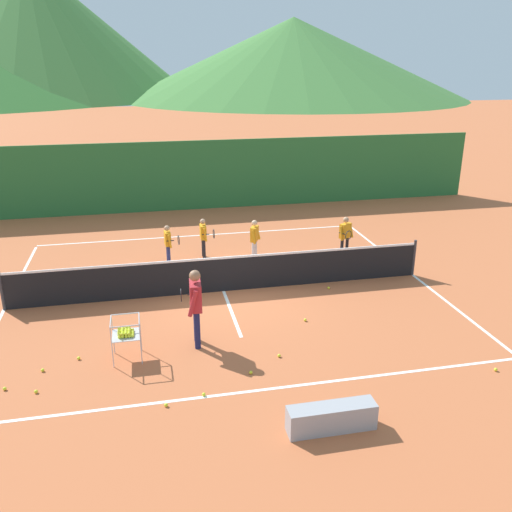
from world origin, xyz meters
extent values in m
plane|color=#BC6038|center=(0.00, 0.00, 0.00)|extent=(120.00, 120.00, 0.00)
cube|color=white|center=(0.00, -4.67, 0.00)|extent=(10.95, 0.08, 0.01)
cube|color=white|center=(0.00, 4.93, 0.00)|extent=(10.95, 0.08, 0.01)
cube|color=white|center=(-5.48, 0.00, 0.00)|extent=(0.08, 9.60, 0.01)
cube|color=white|center=(5.48, 0.00, 0.00)|extent=(0.08, 9.60, 0.01)
cube|color=white|center=(0.00, 0.00, 0.00)|extent=(0.08, 5.20, 0.01)
cylinder|color=#333338|center=(-5.46, 0.00, 0.53)|extent=(0.08, 0.08, 1.05)
cylinder|color=#333338|center=(5.46, 0.00, 0.53)|extent=(0.08, 0.08, 1.05)
cube|color=black|center=(0.00, 0.00, 0.46)|extent=(10.84, 0.02, 0.92)
cube|color=white|center=(0.00, 0.00, 0.95)|extent=(10.84, 0.03, 0.06)
cylinder|color=#191E4C|center=(-0.99, -2.86, 0.43)|extent=(0.13, 0.13, 0.85)
cylinder|color=#191E4C|center=(-0.98, -2.53, 0.43)|extent=(0.13, 0.13, 0.85)
cube|color=#B2262D|center=(-0.99, -2.69, 1.15)|extent=(0.26, 0.52, 0.60)
sphere|color=#996B4C|center=(-0.99, -2.69, 1.61)|extent=(0.24, 0.24, 0.24)
cylinder|color=#B2262D|center=(-1.07, -2.98, 1.12)|extent=(0.24, 0.10, 0.59)
cylinder|color=#B2262D|center=(-1.01, -2.40, 1.11)|extent=(0.18, 0.10, 0.59)
torus|color=#262628|center=(-1.27, -2.38, 1.06)|extent=(0.04, 0.29, 0.29)
cylinder|color=black|center=(-1.02, -2.40, 1.06)|extent=(0.22, 0.04, 0.03)
cylinder|color=navy|center=(-1.31, 2.48, 0.30)|extent=(0.09, 0.09, 0.60)
cylinder|color=navy|center=(-1.29, 2.25, 0.30)|extent=(0.09, 0.09, 0.60)
cube|color=orange|center=(-1.30, 2.36, 0.81)|extent=(0.19, 0.37, 0.42)
sphere|color=tan|center=(-1.30, 2.36, 1.12)|extent=(0.16, 0.16, 0.16)
cylinder|color=orange|center=(-1.27, 2.57, 0.78)|extent=(0.17, 0.08, 0.41)
cylinder|color=orange|center=(-1.25, 2.16, 0.78)|extent=(0.13, 0.07, 0.41)
torus|color=#262628|center=(-0.98, 2.18, 0.79)|extent=(0.05, 0.29, 0.29)
cylinder|color=black|center=(-1.23, 2.16, 0.79)|extent=(0.22, 0.05, 0.03)
cylinder|color=black|center=(-0.20, 2.81, 0.31)|extent=(0.09, 0.09, 0.62)
cylinder|color=black|center=(-0.20, 2.58, 0.31)|extent=(0.09, 0.09, 0.62)
cube|color=orange|center=(-0.20, 2.69, 0.83)|extent=(0.17, 0.37, 0.43)
sphere|color=tan|center=(-0.20, 2.69, 1.16)|extent=(0.17, 0.17, 0.17)
cylinder|color=orange|center=(-0.15, 2.91, 0.81)|extent=(0.17, 0.07, 0.42)
cylinder|color=orange|center=(-0.17, 2.48, 0.80)|extent=(0.13, 0.07, 0.43)
torus|color=#262628|center=(0.10, 2.49, 0.81)|extent=(0.02, 0.29, 0.29)
cylinder|color=black|center=(-0.14, 2.48, 0.81)|extent=(0.22, 0.03, 0.03)
cylinder|color=silver|center=(1.34, 2.22, 0.32)|extent=(0.09, 0.09, 0.63)
cylinder|color=silver|center=(1.23, 2.01, 0.32)|extent=(0.09, 0.09, 0.63)
cube|color=orange|center=(1.29, 2.12, 0.86)|extent=(0.33, 0.42, 0.44)
sphere|color=#DBAD84|center=(1.29, 2.12, 1.19)|extent=(0.18, 0.18, 0.18)
cylinder|color=orange|center=(1.43, 2.29, 0.83)|extent=(0.18, 0.14, 0.43)
cylinder|color=orange|center=(1.22, 1.91, 0.82)|extent=(0.15, 0.12, 0.44)
cylinder|color=black|center=(4.17, 1.84, 0.32)|extent=(0.10, 0.10, 0.65)
cylinder|color=black|center=(3.96, 1.72, 0.32)|extent=(0.10, 0.10, 0.65)
cube|color=orange|center=(4.06, 1.78, 0.87)|extent=(0.42, 0.35, 0.45)
sphere|color=tan|center=(4.06, 1.78, 1.22)|extent=(0.18, 0.18, 0.18)
cylinder|color=orange|center=(4.28, 1.85, 0.85)|extent=(0.15, 0.19, 0.44)
cylinder|color=orange|center=(3.89, 1.64, 0.84)|extent=(0.13, 0.15, 0.45)
torus|color=#262628|center=(4.02, 1.41, 0.84)|extent=(0.26, 0.17, 0.29)
cylinder|color=black|center=(3.90, 1.62, 0.84)|extent=(0.14, 0.20, 0.03)
cylinder|color=#B7B7BC|center=(-2.73, -2.71, 0.45)|extent=(0.02, 0.02, 0.89)
cylinder|color=#B7B7BC|center=(-2.17, -2.71, 0.45)|extent=(0.02, 0.02, 0.89)
cylinder|color=#B7B7BC|center=(-2.73, -3.27, 0.45)|extent=(0.02, 0.02, 0.89)
cylinder|color=#B7B7BC|center=(-2.17, -3.27, 0.45)|extent=(0.02, 0.02, 0.89)
cube|color=#B7B7BC|center=(-2.45, -2.99, 0.55)|extent=(0.56, 0.56, 0.01)
cube|color=#B7B7BC|center=(-2.45, -2.71, 0.89)|extent=(0.56, 0.02, 0.02)
cube|color=#B7B7BC|center=(-2.45, -3.27, 0.89)|extent=(0.56, 0.02, 0.02)
cube|color=#B7B7BC|center=(-2.73, -2.99, 0.89)|extent=(0.02, 0.56, 0.02)
cube|color=#B7B7BC|center=(-2.17, -2.99, 0.89)|extent=(0.02, 0.56, 0.02)
sphere|color=yellow|center=(-2.58, -3.11, 0.58)|extent=(0.07, 0.07, 0.07)
sphere|color=yellow|center=(-2.58, -3.05, 0.59)|extent=(0.07, 0.07, 0.07)
sphere|color=yellow|center=(-2.58, -2.99, 0.58)|extent=(0.07, 0.07, 0.07)
sphere|color=yellow|center=(-2.59, -2.93, 0.59)|extent=(0.07, 0.07, 0.07)
sphere|color=yellow|center=(-2.58, -2.86, 0.59)|extent=(0.07, 0.07, 0.07)
sphere|color=yellow|center=(-2.52, -3.12, 0.59)|extent=(0.07, 0.07, 0.07)
sphere|color=yellow|center=(-2.51, -3.05, 0.58)|extent=(0.07, 0.07, 0.07)
sphere|color=yellow|center=(-2.52, -2.98, 0.59)|extent=(0.07, 0.07, 0.07)
sphere|color=yellow|center=(-2.52, -2.92, 0.59)|extent=(0.07, 0.07, 0.07)
sphere|color=yellow|center=(-2.52, -2.86, 0.59)|extent=(0.07, 0.07, 0.07)
sphere|color=yellow|center=(-2.45, -3.12, 0.59)|extent=(0.07, 0.07, 0.07)
sphere|color=yellow|center=(-2.46, -3.06, 0.58)|extent=(0.07, 0.07, 0.07)
sphere|color=yellow|center=(-2.46, -2.98, 0.58)|extent=(0.07, 0.07, 0.07)
sphere|color=yellow|center=(-2.45, -2.93, 0.59)|extent=(0.07, 0.07, 0.07)
sphere|color=yellow|center=(-2.45, -2.86, 0.58)|extent=(0.07, 0.07, 0.07)
sphere|color=yellow|center=(-2.39, -3.12, 0.59)|extent=(0.07, 0.07, 0.07)
sphere|color=yellow|center=(-2.38, -3.05, 0.58)|extent=(0.07, 0.07, 0.07)
sphere|color=yellow|center=(-2.39, -2.99, 0.59)|extent=(0.07, 0.07, 0.07)
sphere|color=yellow|center=(-2.38, -2.93, 0.58)|extent=(0.07, 0.07, 0.07)
sphere|color=yellow|center=(-2.39, -2.86, 0.58)|extent=(0.07, 0.07, 0.07)
sphere|color=yellow|center=(-2.33, -3.12, 0.58)|extent=(0.07, 0.07, 0.07)
sphere|color=yellow|center=(-2.32, -3.06, 0.58)|extent=(0.07, 0.07, 0.07)
sphere|color=yellow|center=(-2.32, -2.99, 0.59)|extent=(0.07, 0.07, 0.07)
sphere|color=yellow|center=(-2.33, -2.93, 0.58)|extent=(0.07, 0.07, 0.07)
sphere|color=yellow|center=(-2.33, -2.86, 0.58)|extent=(0.07, 0.07, 0.07)
sphere|color=yellow|center=(-2.58, -3.12, 0.64)|extent=(0.07, 0.07, 0.07)
sphere|color=yellow|center=(-2.59, -3.06, 0.64)|extent=(0.07, 0.07, 0.07)
sphere|color=yellow|center=(-2.58, -2.99, 0.64)|extent=(0.07, 0.07, 0.07)
sphere|color=yellow|center=(-2.59, -2.92, 0.64)|extent=(0.07, 0.07, 0.07)
sphere|color=yellow|center=(-2.59, -2.86, 0.64)|extent=(0.07, 0.07, 0.07)
sphere|color=yellow|center=(-2.52, -3.12, 0.64)|extent=(0.07, 0.07, 0.07)
sphere|color=yellow|center=(-2.52, -3.05, 0.64)|extent=(0.07, 0.07, 0.07)
sphere|color=yellow|center=(-2.52, -2.98, 0.64)|extent=(0.07, 0.07, 0.07)
sphere|color=yellow|center=(-2.52, -2.92, 0.64)|extent=(0.07, 0.07, 0.07)
sphere|color=yellow|center=(-2.52, -2.85, 0.63)|extent=(0.07, 0.07, 0.07)
sphere|color=yellow|center=(-2.45, -3.11, 0.64)|extent=(0.07, 0.07, 0.07)
sphere|color=yellow|center=(-2.45, -3.05, 0.64)|extent=(0.07, 0.07, 0.07)
sphere|color=yellow|center=(-2.45, -2.99, 0.64)|extent=(0.07, 0.07, 0.07)
sphere|color=yellow|center=(-2.45, -2.92, 0.64)|extent=(0.07, 0.07, 0.07)
sphere|color=yellow|center=(-2.45, -2.85, 0.64)|extent=(0.07, 0.07, 0.07)
sphere|color=yellow|center=(-2.39, -3.12, 0.64)|extent=(0.07, 0.07, 0.07)
sphere|color=yellow|center=(-2.39, -3.06, 0.64)|extent=(0.07, 0.07, 0.07)
sphere|color=yellow|center=(-2.39, -2.98, 0.64)|extent=(0.07, 0.07, 0.07)
sphere|color=yellow|center=(-2.38, -2.92, 0.64)|extent=(0.07, 0.07, 0.07)
sphere|color=yellow|center=(-2.39, -2.85, 0.64)|extent=(0.07, 0.07, 0.07)
sphere|color=yellow|center=(-4.11, -3.14, 0.03)|extent=(0.07, 0.07, 0.07)
sphere|color=yellow|center=(4.69, -5.00, 0.03)|extent=(0.07, 0.07, 0.07)
sphere|color=yellow|center=(-3.45, -2.82, 0.03)|extent=(0.07, 0.07, 0.07)
sphere|color=yellow|center=(-4.71, -3.67, 0.03)|extent=(0.07, 0.07, 0.07)
sphere|color=yellow|center=(-4.12, -3.89, 0.03)|extent=(0.07, 0.07, 0.07)
sphere|color=yellow|center=(2.79, -0.45, 0.03)|extent=(0.07, 0.07, 0.07)
sphere|color=yellow|center=(-1.78, -4.81, 0.03)|extent=(0.07, 0.07, 0.07)
sphere|color=yellow|center=(-0.09, -4.09, 0.03)|extent=(0.07, 0.07, 0.07)
sphere|color=yellow|center=(-1.08, -4.63, 0.03)|extent=(0.07, 0.07, 0.07)
sphere|color=yellow|center=(1.62, -2.13, 0.03)|extent=(0.07, 0.07, 0.07)
sphere|color=yellow|center=(0.61, -3.58, 0.03)|extent=(0.07, 0.07, 0.07)
cube|color=#286B33|center=(0.00, 8.48, 1.39)|extent=(24.10, 0.08, 2.78)
cube|color=#99999E|center=(0.89, -6.01, 0.23)|extent=(1.50, 0.36, 0.46)
cone|color=#427A38|center=(-16.44, 80.81, 9.91)|extent=(47.69, 47.69, 19.83)
cone|color=#427A38|center=(21.54, 70.21, 5.73)|extent=(51.76, 51.76, 11.47)
camera|label=1|loc=(-1.90, -13.08, 5.85)|focal=37.94mm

